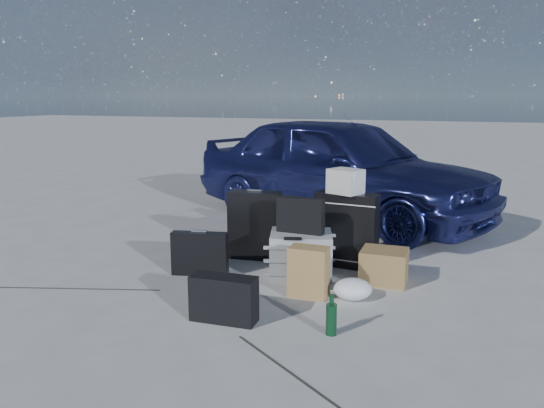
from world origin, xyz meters
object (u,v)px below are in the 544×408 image
at_px(suitcase_right, 346,230).
at_px(cardboard_box, 384,266).
at_px(duffel_bag, 275,231).
at_px(green_bottle, 331,314).
at_px(car, 339,168).
at_px(briefcase, 200,254).
at_px(suitcase_left, 255,225).
at_px(pelican_case, 301,254).

xyz_separation_m(suitcase_right, cardboard_box, (0.38, -0.31, -0.19)).
xyz_separation_m(duffel_bag, green_bottle, (1.01, -1.71, -0.02)).
relative_size(car, suitcase_right, 5.71).
xyz_separation_m(briefcase, cardboard_box, (1.46, 0.36, -0.05)).
bearing_deg(green_bottle, suitcase_right, 99.54).
height_order(cardboard_box, green_bottle, green_bottle).
bearing_deg(cardboard_box, suitcase_left, 169.01).
distance_m(suitcase_left, duffel_bag, 0.43).
xyz_separation_m(car, duffel_bag, (-0.29, -1.40, -0.47)).
bearing_deg(briefcase, suitcase_left, 54.63).
xyz_separation_m(suitcase_left, duffel_bag, (0.05, 0.40, -0.15)).
height_order(car, duffel_bag, car).
bearing_deg(duffel_bag, car, 98.48).
distance_m(suitcase_left, green_bottle, 1.69).
height_order(pelican_case, green_bottle, pelican_case).
relative_size(suitcase_right, duffel_bag, 1.00).
height_order(car, green_bottle, car).
relative_size(suitcase_right, cardboard_box, 1.81).
relative_size(pelican_case, green_bottle, 1.82).
height_order(suitcase_left, suitcase_right, suitcase_right).
xyz_separation_m(pelican_case, duffel_bag, (-0.49, 0.70, -0.02)).
height_order(car, suitcase_left, car).
bearing_deg(cardboard_box, car, 113.23).
bearing_deg(suitcase_left, duffel_bag, 75.75).
height_order(suitcase_left, cardboard_box, suitcase_left).
bearing_deg(briefcase, car, 63.52).
xyz_separation_m(briefcase, duffel_bag, (0.30, 0.99, -0.02)).
relative_size(briefcase, duffel_bag, 0.72).
bearing_deg(suitcase_right, pelican_case, -122.86).
distance_m(car, suitcase_left, 1.86).
xyz_separation_m(duffel_bag, cardboard_box, (1.16, -0.63, -0.03)).
xyz_separation_m(car, green_bottle, (0.72, -3.11, -0.49)).
relative_size(car, cardboard_box, 10.34).
distance_m(pelican_case, suitcase_left, 0.63).
distance_m(car, briefcase, 2.51).
height_order(suitcase_left, duffel_bag, suitcase_left).
bearing_deg(car, suitcase_left, -169.67).
distance_m(suitcase_right, green_bottle, 1.42).
height_order(car, briefcase, car).
distance_m(car, duffel_bag, 1.51).
height_order(suitcase_right, green_bottle, suitcase_right).
distance_m(car, cardboard_box, 2.27).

